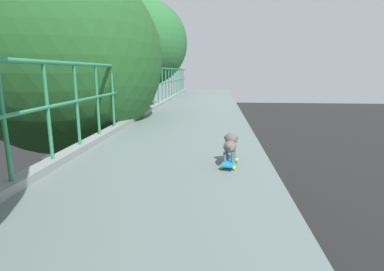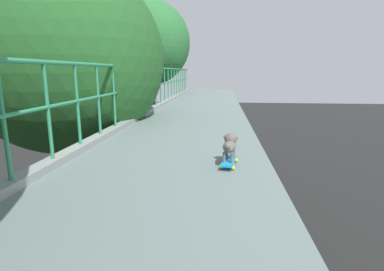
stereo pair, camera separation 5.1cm
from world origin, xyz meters
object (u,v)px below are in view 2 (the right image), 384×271
object	(u,v)px
city_bus	(120,118)
toy_skateboard	(229,161)
car_yellow_cab_fifth	(82,199)
car_blue_sixth	(63,167)
small_dog	(230,144)

from	to	relation	value
city_bus	toy_skateboard	size ratio (longest dim) A/B	20.93
car_yellow_cab_fifth	car_blue_sixth	size ratio (longest dim) A/B	0.98
car_yellow_cab_fifth	city_bus	distance (m)	16.07
city_bus	small_dog	size ratio (longest dim) A/B	26.00
car_yellow_cab_fifth	small_dog	distance (m)	11.57
car_yellow_cab_fifth	small_dog	size ratio (longest dim) A/B	9.78
car_yellow_cab_fifth	car_blue_sixth	xyz separation A→B (m)	(-3.20, 4.21, 0.04)
car_yellow_cab_fifth	city_bus	xyz separation A→B (m)	(-3.49, 15.64, 1.22)
car_blue_sixth	small_dog	xyz separation A→B (m)	(9.50, -12.66, 4.73)
toy_skateboard	car_yellow_cab_fifth	bearing A→B (deg)	126.54
car_blue_sixth	city_bus	world-z (taller)	city_bus
city_bus	small_dog	xyz separation A→B (m)	(9.79, -24.09, 3.55)
car_blue_sixth	city_bus	distance (m)	11.49
city_bus	car_yellow_cab_fifth	bearing A→B (deg)	-77.43
car_blue_sixth	toy_skateboard	distance (m)	16.49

